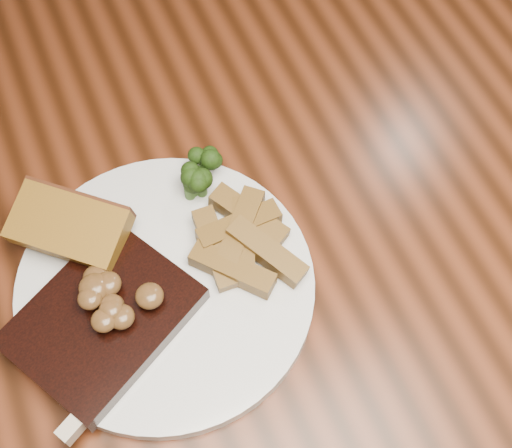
% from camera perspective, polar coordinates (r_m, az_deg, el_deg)
% --- Properties ---
extents(ground, '(4.50, 4.50, 0.00)m').
position_cam_1_polar(ground, '(1.41, 0.68, -15.59)').
color(ground, '#331F0B').
rests_on(ground, ground).
extents(dining_table, '(1.60, 0.90, 0.75)m').
position_cam_1_polar(dining_table, '(0.78, 1.19, -4.85)').
color(dining_table, '#512210').
rests_on(dining_table, ground).
extents(plate, '(0.30, 0.30, 0.01)m').
position_cam_1_polar(plate, '(0.68, -7.21, -5.09)').
color(plate, silver).
rests_on(plate, dining_table).
extents(steak, '(0.19, 0.18, 0.02)m').
position_cam_1_polar(steak, '(0.65, -12.13, -7.47)').
color(steak, black).
rests_on(steak, plate).
extents(steak_bone, '(0.13, 0.08, 0.02)m').
position_cam_1_polar(steak_bone, '(0.64, -10.63, -11.70)').
color(steak_bone, '#BAAA90').
rests_on(steak_bone, plate).
extents(mushroom_pile, '(0.08, 0.08, 0.03)m').
position_cam_1_polar(mushroom_pile, '(0.63, -11.58, -6.10)').
color(mushroom_pile, brown).
rests_on(mushroom_pile, steak).
extents(garlic_bread, '(0.12, 0.11, 0.02)m').
position_cam_1_polar(garlic_bread, '(0.70, -14.38, -0.98)').
color(garlic_bread, '#895B18').
rests_on(garlic_bread, plate).
extents(potato_wedges, '(0.11, 0.11, 0.02)m').
position_cam_1_polar(potato_wedges, '(0.67, -2.36, -1.29)').
color(potato_wedges, brown).
rests_on(potato_wedges, plate).
extents(broccoli_cluster, '(0.06, 0.06, 0.04)m').
position_cam_1_polar(broccoli_cluster, '(0.70, -4.72, 3.52)').
color(broccoli_cluster, '#1B370C').
rests_on(broccoli_cluster, plate).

